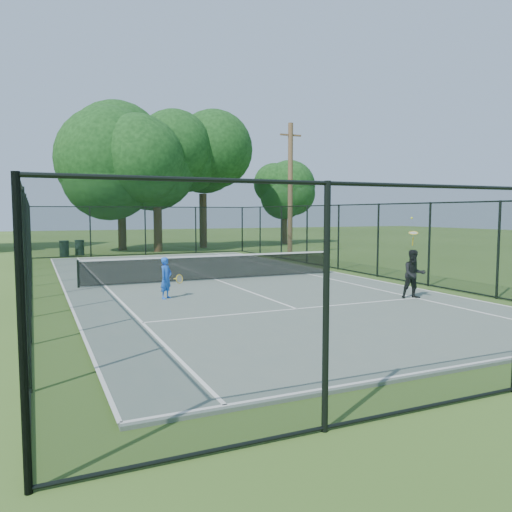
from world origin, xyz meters
name	(u,v)px	position (x,y,z in m)	size (l,w,h in m)	color
ground	(216,281)	(0.00, 0.00, 0.00)	(120.00, 120.00, 0.00)	#334E1A
tennis_court	(216,280)	(0.00, 0.00, 0.03)	(11.00, 24.00, 0.06)	slate
tennis_net	(216,266)	(0.00, 0.00, 0.58)	(10.08, 0.08, 0.95)	black
fence	(216,242)	(0.00, 0.00, 1.50)	(13.10, 26.10, 3.00)	black
tree_near_left	(121,165)	(-0.66, 17.60, 5.93)	(7.39, 7.39, 9.64)	#332114
tree_near_mid	(157,171)	(1.31, 15.28, 5.39)	(6.69, 6.69, 8.75)	#332114
tree_near_right	(203,172)	(5.34, 17.85, 5.60)	(6.39, 6.39, 8.82)	#332114
tree_far_right	(284,198)	(13.03, 19.51, 3.85)	(4.71, 4.71, 6.23)	#332114
trash_bin_left	(64,248)	(-4.67, 14.04, 0.48)	(0.58, 0.58, 0.95)	black
trash_bin_right	(80,248)	(-3.76, 14.46, 0.48)	(0.58, 0.58, 0.95)	black
utility_pole	(290,189)	(8.00, 9.00, 4.06)	(1.40, 0.30, 7.99)	#4C3823
player_blue	(166,278)	(-2.78, -3.37, 0.68)	(0.85, 0.52, 1.25)	blue
player_black	(414,274)	(4.00, -6.38, 0.80)	(0.88, 1.04, 2.43)	black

